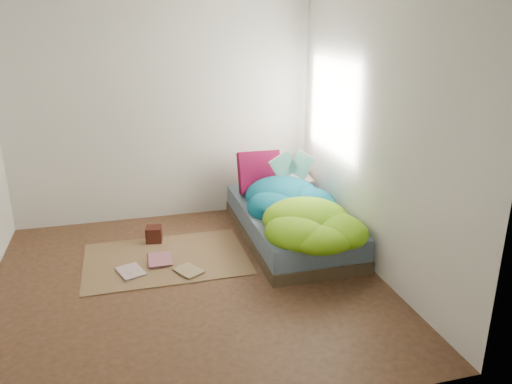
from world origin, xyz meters
TOP-DOWN VIEW (x-y plane):
  - ground at (0.00, 0.00)m, footprint 3.50×3.50m
  - room_walls at (0.01, 0.01)m, footprint 3.54×3.54m
  - bed at (1.22, 0.72)m, footprint 1.00×2.00m
  - duvet at (1.22, 0.50)m, footprint 0.96×1.84m
  - rug at (-0.15, 0.55)m, footprint 1.60×1.10m
  - pillow_floral at (1.38, 1.44)m, footprint 0.68×0.45m
  - pillow_magenta at (1.05, 1.36)m, footprint 0.49×0.16m
  - open_book at (1.38, 1.11)m, footprint 0.44×0.10m
  - wooden_box at (-0.23, 1.00)m, footprint 0.19×0.19m
  - floor_book_a at (-0.60, 0.30)m, footprint 0.30×0.34m
  - floor_book_b at (-0.33, 0.50)m, footprint 0.24×0.32m
  - floor_book_c at (-0.06, 0.16)m, footprint 0.31×0.33m

SIDE VIEW (x-z plane):
  - ground at x=0.00m, z-range 0.00..0.00m
  - rug at x=-0.15m, z-range 0.00..0.01m
  - floor_book_c at x=-0.06m, z-range 0.01..0.03m
  - floor_book_a at x=-0.60m, z-range 0.01..0.03m
  - floor_book_b at x=-0.33m, z-range 0.01..0.04m
  - wooden_box at x=-0.23m, z-range 0.01..0.18m
  - bed at x=1.22m, z-range 0.00..0.34m
  - pillow_floral at x=1.38m, z-range 0.34..0.48m
  - duvet at x=1.22m, z-range 0.34..0.68m
  - pillow_magenta at x=1.05m, z-range 0.34..0.83m
  - open_book at x=1.38m, z-range 0.68..0.95m
  - room_walls at x=0.01m, z-range 0.32..2.94m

